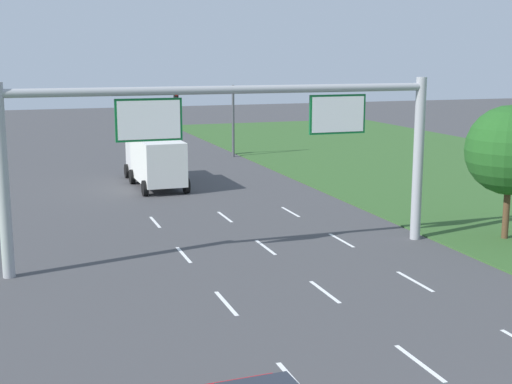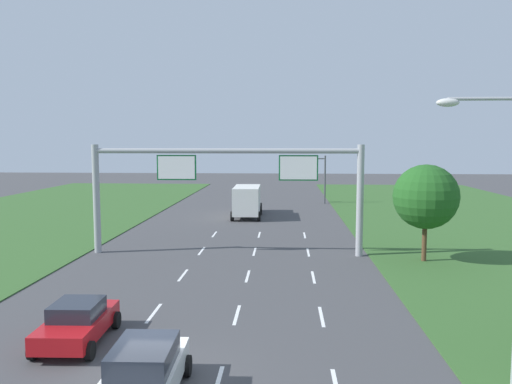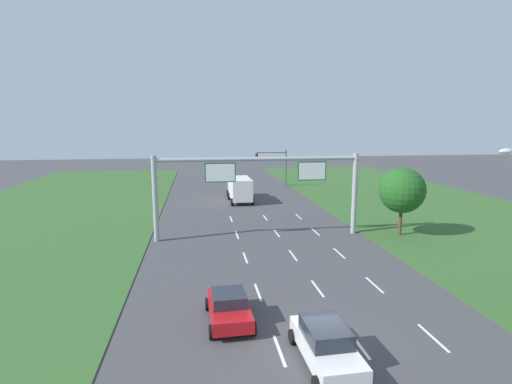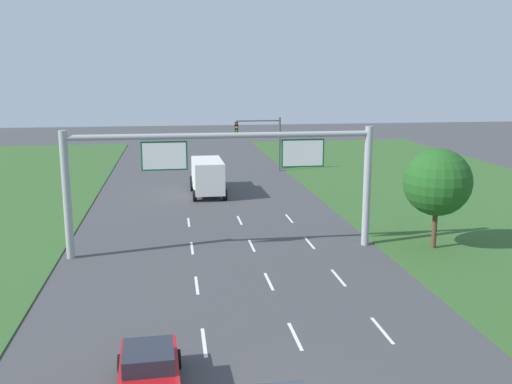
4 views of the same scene
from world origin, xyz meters
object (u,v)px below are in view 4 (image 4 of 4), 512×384
object	(u,v)px
box_truck	(207,174)
roadside_tree_mid	(437,182)
sign_gantry	(225,167)
car_near_red	(149,371)
traffic_light_mast	(261,134)

from	to	relation	value
box_truck	roadside_tree_mid	world-z (taller)	roadside_tree_mid
sign_gantry	car_near_red	bearing A→B (deg)	-104.69
car_near_red	box_truck	world-z (taller)	box_truck
sign_gantry	traffic_light_mast	world-z (taller)	sign_gantry
car_near_red	traffic_light_mast	world-z (taller)	traffic_light_mast
roadside_tree_mid	sign_gantry	bearing A→B (deg)	173.59
box_truck	roadside_tree_mid	xyz separation A→B (m)	(11.94, -17.75, 2.28)
traffic_light_mast	roadside_tree_mid	bearing A→B (deg)	-78.63
sign_gantry	roadside_tree_mid	size ratio (longest dim) A/B	2.95
car_near_red	roadside_tree_mid	xyz separation A→B (m)	(15.71, 13.05, 3.17)
sign_gantry	roadside_tree_mid	distance (m)	12.05
sign_gantry	traffic_light_mast	xyz separation A→B (m)	(6.28, 26.78, -0.99)
box_truck	roadside_tree_mid	bearing A→B (deg)	-56.87
box_truck	traffic_light_mast	bearing A→B (deg)	57.99
car_near_red	roadside_tree_mid	bearing A→B (deg)	37.81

